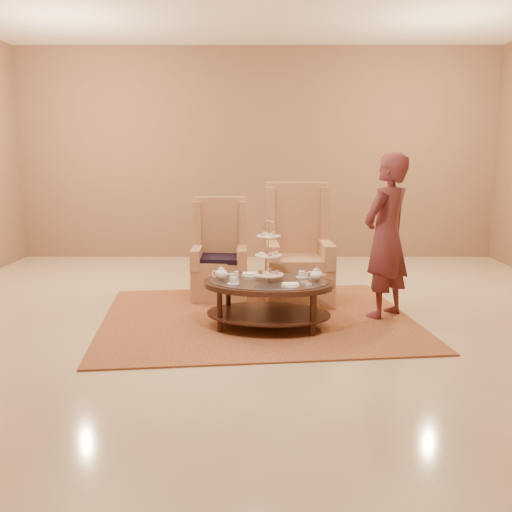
{
  "coord_description": "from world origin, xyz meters",
  "views": [
    {
      "loc": [
        0.0,
        -5.71,
        1.76
      ],
      "look_at": [
        -0.01,
        0.2,
        0.69
      ],
      "focal_mm": 40.0,
      "sensor_mm": 36.0,
      "label": 1
    }
  ],
  "objects_px": {
    "tea_table": "(268,290)",
    "armchair_right": "(298,262)",
    "armchair_left": "(220,264)",
    "person": "(386,237)"
  },
  "relations": [
    {
      "from": "tea_table",
      "to": "armchair_left",
      "type": "height_order",
      "value": "armchair_left"
    },
    {
      "from": "tea_table",
      "to": "person",
      "type": "relative_size",
      "value": 0.81
    },
    {
      "from": "armchair_right",
      "to": "person",
      "type": "relative_size",
      "value": 0.8
    },
    {
      "from": "person",
      "to": "tea_table",
      "type": "bearing_deg",
      "value": -26.92
    },
    {
      "from": "tea_table",
      "to": "armchair_right",
      "type": "xyz_separation_m",
      "value": [
        0.37,
        1.1,
        0.07
      ]
    },
    {
      "from": "armchair_left",
      "to": "person",
      "type": "xyz_separation_m",
      "value": [
        1.84,
        -0.91,
        0.47
      ]
    },
    {
      "from": "armchair_left",
      "to": "armchair_right",
      "type": "height_order",
      "value": "armchair_right"
    },
    {
      "from": "armchair_right",
      "to": "person",
      "type": "xyz_separation_m",
      "value": [
        0.89,
        -0.69,
        0.41
      ]
    },
    {
      "from": "armchair_right",
      "to": "armchair_left",
      "type": "bearing_deg",
      "value": 165.47
    },
    {
      "from": "tea_table",
      "to": "armchair_right",
      "type": "distance_m",
      "value": 1.16
    }
  ]
}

